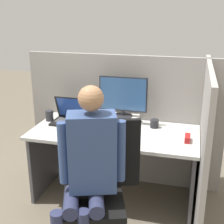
{
  "coord_description": "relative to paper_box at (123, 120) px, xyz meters",
  "views": [
    {
      "loc": [
        0.67,
        -2.27,
        1.83
      ],
      "look_at": [
        0.03,
        0.18,
        0.98
      ],
      "focal_mm": 50.0,
      "sensor_mm": 36.0,
      "label": 1
    }
  ],
  "objects": [
    {
      "name": "mouse",
      "position": [
        -0.26,
        -0.38,
        -0.02
      ],
      "size": [
        0.06,
        0.05,
        0.04
      ],
      "color": "gray",
      "rests_on": "desk"
    },
    {
      "name": "office_chair",
      "position": [
        0.03,
        -0.85,
        -0.25
      ],
      "size": [
        0.59,
        0.63,
        1.02
      ],
      "color": "black",
      "rests_on": "ground"
    },
    {
      "name": "ground_plane",
      "position": [
        -0.03,
        -0.59,
        -0.76
      ],
      "size": [
        12.0,
        12.0,
        0.0
      ],
      "primitive_type": "plane",
      "color": "#665B4C"
    },
    {
      "name": "cubicle_panel_back",
      "position": [
        -0.03,
        0.16,
        -0.07
      ],
      "size": [
        2.06,
        0.04,
        1.38
      ],
      "color": "gray",
      "rests_on": "ground"
    },
    {
      "name": "cubicle_panel_right",
      "position": [
        0.77,
        -0.3,
        -0.07
      ],
      "size": [
        0.04,
        1.37,
        1.38
      ],
      "color": "gray",
      "rests_on": "ground"
    },
    {
      "name": "pen_cup",
      "position": [
        -0.74,
        -0.12,
        0.02
      ],
      "size": [
        0.08,
        0.08,
        0.11
      ],
      "color": "#28282D",
      "rests_on": "desk"
    },
    {
      "name": "desk",
      "position": [
        -0.03,
        -0.22,
        -0.21
      ],
      "size": [
        1.56,
        0.73,
        0.73
      ],
      "color": "#B7B7B2",
      "rests_on": "ground"
    },
    {
      "name": "laptop",
      "position": [
        -0.51,
        -0.11,
        0.01
      ],
      "size": [
        0.34,
        0.26,
        0.26
      ],
      "color": "black",
      "rests_on": "desk"
    },
    {
      "name": "coffee_mug",
      "position": [
        0.32,
        -0.04,
        0.0
      ],
      "size": [
        0.08,
        0.08,
        0.08
      ],
      "color": "#232328",
      "rests_on": "desk"
    },
    {
      "name": "paper_box",
      "position": [
        0.0,
        0.0,
        0.0
      ],
      "size": [
        0.31,
        0.2,
        0.07
      ],
      "color": "white",
      "rests_on": "desk"
    },
    {
      "name": "monitor",
      "position": [
        0.0,
        0.0,
        0.24
      ],
      "size": [
        0.48,
        0.19,
        0.4
      ],
      "color": "#232328",
      "rests_on": "paper_box"
    },
    {
      "name": "carrot_toy",
      "position": [
        -0.17,
        -0.41,
        -0.01
      ],
      "size": [
        0.05,
        0.13,
        0.05
      ],
      "color": "orange",
      "rests_on": "desk"
    },
    {
      "name": "person",
      "position": [
        -0.02,
        -0.99,
        0.0
      ],
      "size": [
        0.46,
        0.47,
        1.34
      ],
      "color": "#282D4C",
      "rests_on": "ground"
    },
    {
      "name": "stapler",
      "position": [
        0.64,
        -0.29,
        -0.01
      ],
      "size": [
        0.05,
        0.13,
        0.05
      ],
      "color": "#A31919",
      "rests_on": "desk"
    }
  ]
}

